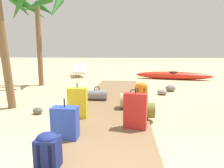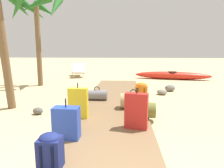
{
  "view_description": "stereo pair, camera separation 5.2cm",
  "coord_description": "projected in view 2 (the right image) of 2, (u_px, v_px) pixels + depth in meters",
  "views": [
    {
      "loc": [
        0.31,
        -1.44,
        1.58
      ],
      "look_at": [
        -0.08,
        4.42,
        0.55
      ],
      "focal_mm": 32.49,
      "sensor_mm": 36.0,
      "label": 1
    },
    {
      "loc": [
        0.26,
        -1.44,
        1.58
      ],
      "look_at": [
        -0.08,
        4.42,
        0.55
      ],
      "focal_mm": 32.49,
      "sensor_mm": 36.0,
      "label": 2
    }
  ],
  "objects": [
    {
      "name": "backpack_navy",
      "position": [
        50.0,
        150.0,
        2.53
      ],
      "size": [
        0.29,
        0.27,
        0.47
      ],
      "color": "navy",
      "rests_on": "boardwalk"
    },
    {
      "name": "kayak",
      "position": [
        172.0,
        75.0,
        10.53
      ],
      "size": [
        3.88,
        1.3,
        0.4
      ],
      "color": "red",
      "rests_on": "ground"
    },
    {
      "name": "palm_tree_far_left",
      "position": [
        35.0,
        12.0,
        8.24
      ],
      "size": [
        2.07,
        2.13,
        3.82
      ],
      "color": "brown",
      "rests_on": "ground"
    },
    {
      "name": "duffel_bag_olive",
      "position": [
        144.0,
        110.0,
        4.44
      ],
      "size": [
        0.49,
        0.36,
        0.45
      ],
      "color": "olive",
      "rests_on": "boardwalk"
    },
    {
      "name": "suitcase_blue",
      "position": [
        66.0,
        123.0,
        3.39
      ],
      "size": [
        0.44,
        0.25,
        0.69
      ],
      "color": "#2847B7",
      "rests_on": "boardwalk"
    },
    {
      "name": "rock_right_far",
      "position": [
        162.0,
        92.0,
        7.03
      ],
      "size": [
        0.46,
        0.45,
        0.18
      ],
      "primitive_type": "ellipsoid",
      "rotation": [
        0.0,
        0.0,
        0.98
      ],
      "color": "gray",
      "rests_on": "ground"
    },
    {
      "name": "rock_right_mid",
      "position": [
        170.0,
        88.0,
        7.61
      ],
      "size": [
        0.53,
        0.51,
        0.23
      ],
      "primitive_type": "ellipsoid",
      "rotation": [
        0.0,
        0.0,
        0.54
      ],
      "color": "slate",
      "rests_on": "ground"
    },
    {
      "name": "ground_plane",
      "position": [
        113.0,
        115.0,
        4.87
      ],
      "size": [
        60.0,
        60.0,
        0.0
      ],
      "primitive_type": "plane",
      "color": "tan"
    },
    {
      "name": "suitcase_red",
      "position": [
        136.0,
        111.0,
        3.81
      ],
      "size": [
        0.46,
        0.26,
        0.78
      ],
      "color": "red",
      "rests_on": "boardwalk"
    },
    {
      "name": "suitcase_yellow",
      "position": [
        78.0,
        103.0,
        4.41
      ],
      "size": [
        0.42,
        0.19,
        0.77
      ],
      "color": "gold",
      "rests_on": "boardwalk"
    },
    {
      "name": "boardwalk",
      "position": [
        114.0,
        104.0,
        5.65
      ],
      "size": [
        1.63,
        8.03,
        0.08
      ],
      "primitive_type": "cube",
      "color": "brown",
      "rests_on": "ground"
    },
    {
      "name": "duffel_bag_grey",
      "position": [
        97.0,
        95.0,
        5.99
      ],
      "size": [
        0.61,
        0.31,
        0.41
      ],
      "color": "slate",
      "rests_on": "boardwalk"
    },
    {
      "name": "backpack_orange",
      "position": [
        141.0,
        93.0,
        5.53
      ],
      "size": [
        0.35,
        0.29,
        0.59
      ],
      "color": "orange",
      "rests_on": "boardwalk"
    },
    {
      "name": "lounge_chair",
      "position": [
        78.0,
        71.0,
        11.47
      ],
      "size": [
        1.12,
        1.66,
        0.78
      ],
      "color": "white",
      "rests_on": "ground"
    },
    {
      "name": "rock_left_near",
      "position": [
        38.0,
        111.0,
        4.93
      ],
      "size": [
        0.29,
        0.25,
        0.17
      ],
      "primitive_type": "ellipsoid",
      "rotation": [
        0.0,
        0.0,
        2.93
      ],
      "color": "#5B5651",
      "rests_on": "ground"
    },
    {
      "name": "duffel_bag_tan",
      "position": [
        133.0,
        101.0,
        5.13
      ],
      "size": [
        0.66,
        0.4,
        0.5
      ],
      "color": "tan",
      "rests_on": "boardwalk"
    }
  ]
}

